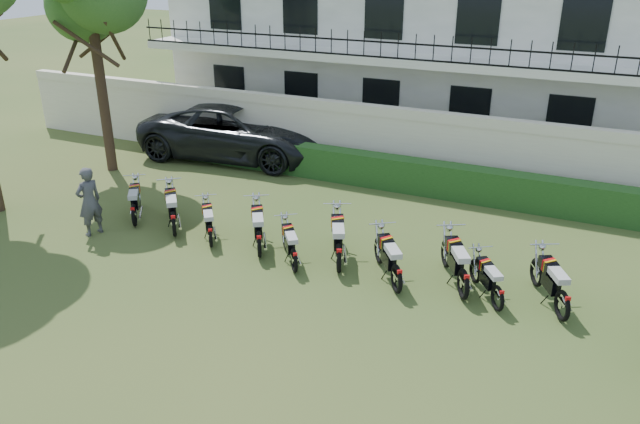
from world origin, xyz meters
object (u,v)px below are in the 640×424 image
(motorcycle_3, at_px, (259,238))
(motorcycle_7, at_px, (464,277))
(motorcycle_1, at_px, (173,218))
(suv, at_px, (237,131))
(motorcycle_0, at_px, (133,210))
(motorcycle_2, at_px, (210,231))
(motorcycle_5, at_px, (339,252))
(motorcycle_4, at_px, (294,255))
(motorcycle_6, at_px, (397,272))
(inspector, at_px, (89,201))
(motorcycle_8, at_px, (498,292))
(motorcycle_9, at_px, (563,299))

(motorcycle_3, relative_size, motorcycle_7, 0.94)
(motorcycle_1, distance_m, suv, 6.55)
(motorcycle_0, height_order, suv, suv)
(motorcycle_2, relative_size, motorcycle_5, 0.74)
(motorcycle_3, relative_size, motorcycle_4, 1.21)
(motorcycle_1, distance_m, motorcycle_5, 4.52)
(motorcycle_6, distance_m, inspector, 7.99)
(motorcycle_2, distance_m, motorcycle_8, 6.87)
(motorcycle_8, height_order, inspector, inspector)
(motorcycle_4, xyz_separation_m, motorcycle_8, (4.44, 0.28, -0.02))
(motorcycle_1, xyz_separation_m, motorcycle_7, (7.31, 0.04, 0.01))
(motorcycle_1, relative_size, motorcycle_2, 1.14)
(motorcycle_1, bearing_deg, motorcycle_2, -45.53)
(motorcycle_1, distance_m, motorcycle_9, 9.26)
(motorcycle_0, relative_size, motorcycle_9, 0.88)
(motorcycle_1, relative_size, motorcycle_7, 0.88)
(inspector, bearing_deg, suv, -165.20)
(motorcycle_1, relative_size, motorcycle_6, 0.97)
(motorcycle_5, bearing_deg, motorcycle_9, -24.86)
(motorcycle_9, height_order, inspector, inspector)
(motorcycle_7, height_order, inspector, inspector)
(motorcycle_2, xyz_separation_m, motorcycle_3, (1.35, 0.03, 0.06))
(motorcycle_5, distance_m, motorcycle_6, 1.50)
(motorcycle_4, distance_m, motorcycle_9, 5.67)
(motorcycle_0, relative_size, motorcycle_2, 1.10)
(motorcycle_6, bearing_deg, suv, 105.20)
(suv, bearing_deg, motorcycle_0, 179.58)
(motorcycle_0, bearing_deg, motorcycle_4, -41.19)
(motorcycle_1, distance_m, motorcycle_8, 8.05)
(motorcycle_4, xyz_separation_m, motorcycle_6, (2.38, 0.10, 0.06))
(motorcycle_0, xyz_separation_m, motorcycle_9, (10.59, -0.04, 0.03))
(suv, height_order, inspector, suv)
(motorcycle_0, xyz_separation_m, motorcycle_4, (4.94, -0.48, -0.03))
(motorcycle_1, relative_size, inspector, 0.91)
(motorcycle_5, relative_size, motorcycle_6, 1.16)
(motorcycle_5, distance_m, suv, 8.98)
(motorcycle_4, distance_m, motorcycle_7, 3.74)
(motorcycle_5, bearing_deg, suv, 110.86)
(motorcycle_5, bearing_deg, motorcycle_6, -37.42)
(motorcycle_7, bearing_deg, motorcycle_6, 165.98)
(motorcycle_0, bearing_deg, motorcycle_8, -36.85)
(motorcycle_2, bearing_deg, inspector, 152.90)
(motorcycle_2, distance_m, motorcycle_9, 8.08)
(suv, bearing_deg, motorcycle_6, -135.67)
(motorcycle_7, height_order, motorcycle_8, motorcycle_7)
(motorcycle_3, xyz_separation_m, motorcycle_8, (5.52, -0.04, -0.08))
(inspector, bearing_deg, motorcycle_7, 109.87)
(motorcycle_0, xyz_separation_m, motorcycle_6, (7.31, -0.39, 0.03))
(motorcycle_4, xyz_separation_m, motorcycle_5, (0.91, 0.42, 0.09))
(motorcycle_6, xyz_separation_m, inspector, (-7.97, -0.42, 0.40))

